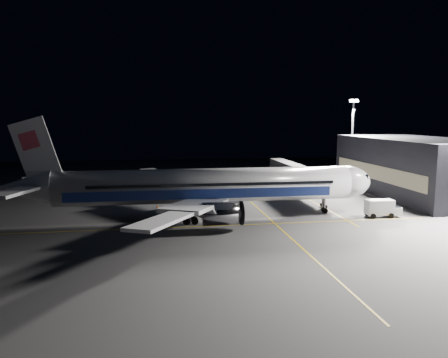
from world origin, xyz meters
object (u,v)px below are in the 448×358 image
jet_bridge (300,173)px  baggage_tug (194,190)px  safety_cone_b (229,202)px  floodlight_mast_north (352,133)px  airliner (200,186)px  safety_cone_c (183,208)px  service_truck (382,208)px  safety_cone_a (157,206)px

jet_bridge → baggage_tug: bearing=170.5°
baggage_tug → safety_cone_b: size_ratio=5.78×
floodlight_mast_north → baggage_tug: floodlight_mast_north is taller
airliner → floodlight_mast_north: floodlight_mast_north is taller
airliner → safety_cone_c: size_ratio=120.41×
jet_bridge → safety_cone_b: (-16.38, -7.05, -4.31)m
floodlight_mast_north → service_truck: floodlight_mast_north is taller
baggage_tug → jet_bridge: bearing=-31.4°
baggage_tug → safety_cone_a: bearing=-143.6°
airliner → baggage_tug: airliner is taller
airliner → service_truck: (29.83, -4.40, -3.60)m
service_truck → safety_cone_b: service_truck is taller
jet_bridge → baggage_tug: size_ratio=11.09×
jet_bridge → service_truck: size_ratio=5.93×
floodlight_mast_north → safety_cone_a: bearing=-154.3°
airliner → jet_bridge: size_ratio=1.79×
safety_cone_b → floodlight_mast_north: bearing=31.4°
safety_cone_a → safety_cone_b: safety_cone_a is taller
safety_cone_c → airliner: bearing=-69.5°
service_truck → safety_cone_b: bearing=148.6°
baggage_tug → safety_cone_a: 15.08m
baggage_tug → safety_cone_b: 12.18m
service_truck → baggage_tug: service_truck is taller
safety_cone_a → safety_cone_b: (13.62, 2.10, -0.00)m
airliner → baggage_tug: size_ratio=19.81×
safety_cone_c → jet_bridge: bearing=24.9°
floodlight_mast_north → safety_cone_b: 42.05m
safety_cone_a → safety_cone_b: size_ratio=1.01×
safety_cone_a → baggage_tug: bearing=58.4°
baggage_tug → safety_cone_a: baggage_tug is taller
service_truck → safety_cone_b: 27.82m
floodlight_mast_north → service_truck: (-11.25, -36.38, -10.81)m
safety_cone_a → safety_cone_c: 5.29m
airliner → floodlight_mast_north: (41.08, 31.99, 7.21)m
safety_cone_b → safety_cone_c: size_ratio=1.05×
floodlight_mast_north → safety_cone_a: (-48.00, -23.07, -12.10)m
jet_bridge → baggage_tug: 22.71m
safety_cone_a → safety_cone_b: bearing=8.7°
safety_cone_b → service_truck: bearing=-33.7°
floodlight_mast_north → service_truck: 39.59m
jet_bridge → safety_cone_a: bearing=-163.1°
baggage_tug → safety_cone_c: 15.84m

